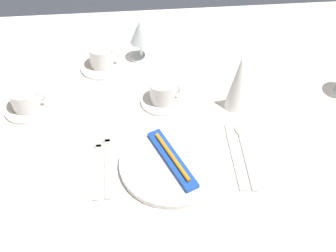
{
  "coord_description": "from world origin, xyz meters",
  "views": [
    {
      "loc": [
        -0.09,
        -0.85,
        1.58
      ],
      "look_at": [
        -0.03,
        -0.08,
        0.76
      ],
      "focal_mm": 43.88,
      "sensor_mm": 36.0,
      "label": 1
    }
  ],
  "objects": [
    {
      "name": "dining_table",
      "position": [
        0.0,
        0.0,
        0.66
      ],
      "size": [
        1.8,
        1.11,
        0.74
      ],
      "color": "white",
      "rests_on": "ground"
    },
    {
      "name": "toothbrush_package",
      "position": [
        -0.03,
        -0.2,
        0.77
      ],
      "size": [
        0.12,
        0.21,
        0.02
      ],
      "color": "blue",
      "rests_on": "dinner_plate"
    },
    {
      "name": "coffee_cup_left",
      "position": [
        -0.21,
        0.22,
        0.78
      ],
      "size": [
        0.1,
        0.07,
        0.07
      ],
      "color": "white",
      "rests_on": "saucer_left"
    },
    {
      "name": "saucer_left",
      "position": [
        -0.21,
        0.22,
        0.74
      ],
      "size": [
        0.14,
        0.14,
        0.01
      ],
      "primitive_type": "cylinder",
      "color": "white",
      "rests_on": "dining_table"
    },
    {
      "name": "ground_plane",
      "position": [
        0.0,
        0.0,
        0.0
      ],
      "size": [
        6.0,
        6.0,
        0.0
      ],
      "primitive_type": "plane",
      "color": "#383D47"
    },
    {
      "name": "coffee_cup_right",
      "position": [
        -0.43,
        0.04,
        0.78
      ],
      "size": [
        0.1,
        0.08,
        0.06
      ],
      "color": "white",
      "rests_on": "saucer_right"
    },
    {
      "name": "wine_glass_centre",
      "position": [
        -0.09,
        0.26,
        0.83
      ],
      "size": [
        0.07,
        0.07,
        0.14
      ],
      "color": "silver",
      "rests_on": "dining_table"
    },
    {
      "name": "fork_outer",
      "position": [
        -0.19,
        -0.17,
        0.74
      ],
      "size": [
        0.02,
        0.22,
        0.0
      ],
      "color": "beige",
      "rests_on": "dining_table"
    },
    {
      "name": "coffee_cup_far",
      "position": [
        -0.03,
        0.04,
        0.78
      ],
      "size": [
        0.1,
        0.07,
        0.07
      ],
      "color": "white",
      "rests_on": "saucer_far"
    },
    {
      "name": "saucer_right",
      "position": [
        -0.43,
        0.04,
        0.74
      ],
      "size": [
        0.14,
        0.14,
        0.01
      ],
      "primitive_type": "cylinder",
      "color": "white",
      "rests_on": "dining_table"
    },
    {
      "name": "saucer_far",
      "position": [
        -0.03,
        0.04,
        0.74
      ],
      "size": [
        0.13,
        0.13,
        0.01
      ],
      "primitive_type": "cylinder",
      "color": "white",
      "rests_on": "dining_table"
    },
    {
      "name": "spoon_soup",
      "position": [
        0.17,
        -0.16,
        0.74
      ],
      "size": [
        0.03,
        0.23,
        0.01
      ],
      "color": "beige",
      "rests_on": "dining_table"
    },
    {
      "name": "dinner_plate",
      "position": [
        -0.03,
        -0.2,
        0.75
      ],
      "size": [
        0.27,
        0.27,
        0.02
      ],
      "primitive_type": "cylinder",
      "color": "white",
      "rests_on": "dining_table"
    },
    {
      "name": "fork_inner",
      "position": [
        -0.22,
        -0.18,
        0.74
      ],
      "size": [
        0.02,
        0.21,
        0.0
      ],
      "color": "beige",
      "rests_on": "dining_table"
    },
    {
      "name": "dinner_knife",
      "position": [
        0.14,
        -0.19,
        0.74
      ],
      "size": [
        0.02,
        0.22,
        0.0
      ],
      "color": "beige",
      "rests_on": "dining_table"
    },
    {
      "name": "napkin_folded",
      "position": [
        0.18,
        0.0,
        0.83
      ],
      "size": [
        0.06,
        0.06,
        0.18
      ],
      "primitive_type": "cone",
      "color": "white",
      "rests_on": "dining_table"
    }
  ]
}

